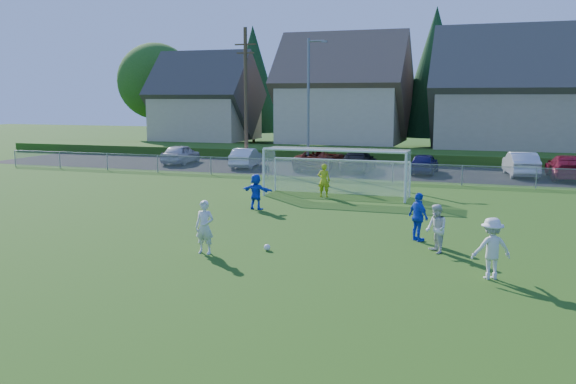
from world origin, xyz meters
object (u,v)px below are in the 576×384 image
Objects in this scene: car_e at (424,163)px; car_g at (567,167)px; car_b at (246,158)px; soccer_ball at (267,247)px; player_blue_b at (256,192)px; car_c at (321,159)px; player_blue_a at (418,217)px; player_white_c at (491,248)px; car_a at (181,154)px; car_d at (358,161)px; soccer_goal at (337,165)px; goalkeeper at (324,180)px; car_f at (521,164)px; player_white_a at (205,227)px; player_white_b at (436,229)px.

car_g reaches higher than car_e.
soccer_ball is at bearing 105.95° from car_b.
player_blue_b reaches higher than car_c.
soccer_ball is 0.13× the size of player_blue_a.
player_white_c is 0.41× the size of car_b.
player_blue_b is at bearing 20.44° from player_blue_a.
car_a is 5.71m from car_b.
player_white_c is 25.30m from car_d.
car_b is at bearing -0.78° from car_g.
car_a is at bearing 143.23° from soccer_goal.
car_g is at bearing 63.06° from soccer_ball.
goalkeeper is at bearing 73.16° from car_e.
soccer_goal reaches higher than player_blue_a.
car_g is (11.55, 22.73, 0.65)m from soccer_ball.
car_f is (12.01, 16.49, -0.03)m from player_blue_b.
player_white_c is 24.15m from car_g.
car_e is at bearing 174.32° from car_a.
player_white_a is 23.72m from car_d.
car_a is 0.92× the size of car_f.
player_white_a is 0.36× the size of car_d.
car_e is (2.82, 22.71, 0.58)m from soccer_ball.
soccer_ball is at bearing -87.52° from soccer_goal.
car_f is (3.53, 21.98, -0.02)m from player_white_b.
player_white_c is 24.53m from car_f.
car_f is (10.55, 0.73, 0.08)m from car_d.
player_blue_a is 0.32× the size of car_c.
car_a is 24.48m from car_f.
player_white_c reaches higher than player_blue_b.
goalkeeper is 0.36× the size of car_f.
soccer_goal is at bearing 123.67° from car_b.
car_f is (13.25, 0.67, 0.03)m from car_c.
player_white_a is 0.44× the size of car_e.
soccer_ball is 0.13× the size of player_white_c.
player_white_b is 22.39m from car_d.
car_c is at bearing 175.96° from car_b.
player_white_a is at bearing 100.76° from car_c.
car_f reaches higher than car_g.
soccer_goal is (-12.06, -10.91, 0.87)m from car_g.
car_g is (12.61, 11.46, -0.10)m from goalkeeper.
player_white_b is 11.92m from soccer_goal.
soccer_ball is 0.05× the size of car_a.
player_white_a reaches higher than car_c.
goalkeeper is at bearing -80.14° from player_white_c.
car_b reaches higher than soccer_ball.
car_e is at bearing 79.75° from player_white_a.
player_blue_b is (-10.20, 7.97, -0.06)m from player_white_c.
car_b is (-8.85, 11.15, -0.15)m from goalkeeper.
car_f is 2.75m from car_g.
car_g is at bearing -142.71° from goalkeeper.
soccer_ball is 7.20m from player_white_c.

